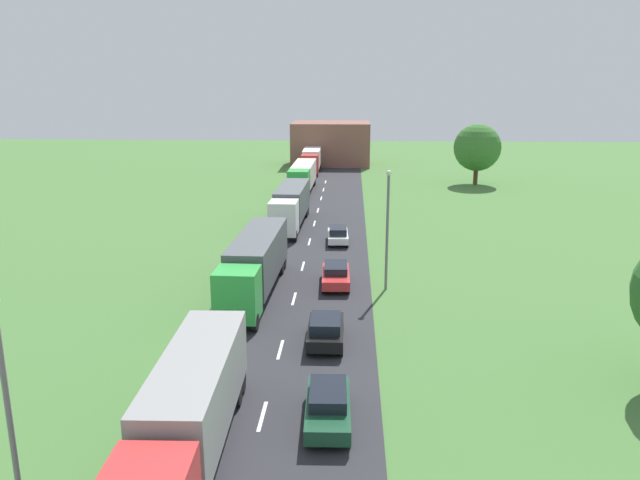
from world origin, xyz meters
TOP-DOWN VIEW (x-y plane):
  - road at (0.00, 24.50)m, footprint 10.00×140.00m
  - lane_marking_centre at (0.00, 20.59)m, footprint 0.16×119.69m
  - truck_lead at (-2.16, 13.64)m, footprint 2.80×12.17m
  - truck_second at (-2.60, 32.16)m, footprint 2.83×13.44m
  - truck_third at (-2.19, 51.71)m, footprint 2.76×12.81m
  - truck_fourth at (-2.53, 70.70)m, footprint 2.65×13.28m
  - truck_fifth at (-2.54, 88.73)m, footprint 2.56×12.16m
  - car_second at (2.76, 16.45)m, footprint 1.92×4.59m
  - car_third at (2.33, 24.34)m, footprint 1.92×4.25m
  - car_fourth at (2.60, 34.13)m, footprint 1.98×4.63m
  - car_fifth at (2.48, 45.49)m, footprint 1.89×4.15m
  - lamppost_lead at (-6.53, 9.72)m, footprint 0.36×0.36m
  - lamppost_second at (6.00, 33.61)m, footprint 0.36×0.36m
  - tree_birch at (20.34, 78.14)m, footprint 6.26×6.26m
  - distant_building at (0.09, 97.74)m, footprint 12.73×10.04m

SIDE VIEW (x-z plane):
  - road at x=0.00m, z-range 0.00..0.06m
  - lane_marking_centre at x=0.00m, z-range 0.06..0.07m
  - car_fifth at x=2.48m, z-range 0.09..1.54m
  - car_second at x=2.76m, z-range 0.10..1.54m
  - car_fourth at x=2.60m, z-range 0.10..1.55m
  - car_third at x=2.33m, z-range 0.09..1.60m
  - truck_fifth at x=-2.54m, z-range 0.33..3.76m
  - truck_fourth at x=-2.53m, z-range 0.35..3.82m
  - truck_lead at x=-2.16m, z-range 0.31..3.94m
  - truck_third at x=-2.19m, z-range 0.33..4.04m
  - truck_second at x=-2.60m, z-range 0.33..4.07m
  - distant_building at x=0.09m, z-range 0.00..6.98m
  - lamppost_lead at x=-6.53m, z-range 0.47..8.29m
  - lamppost_second at x=6.00m, z-range 0.48..8.56m
  - tree_birch at x=20.34m, z-range 0.91..9.02m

